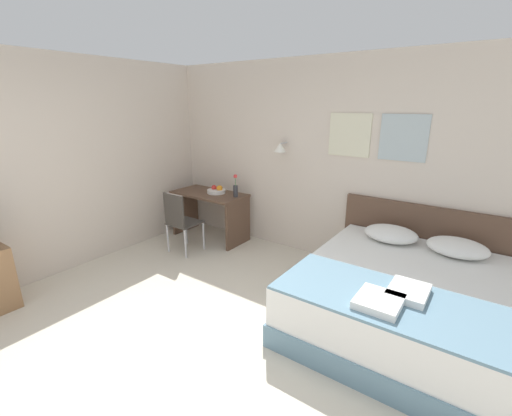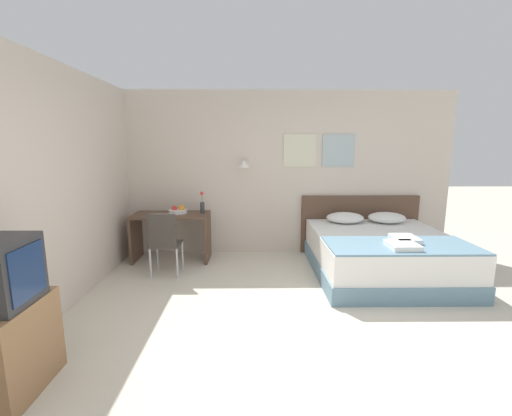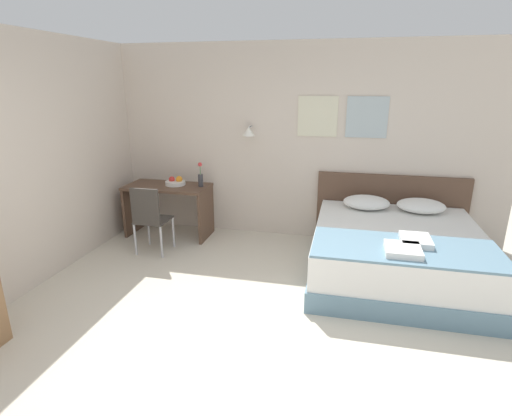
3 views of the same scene
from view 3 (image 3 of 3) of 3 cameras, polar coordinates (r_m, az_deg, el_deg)
ground_plane at (r=3.54m, az=-2.35°, el=-19.44°), size 24.00×24.00×0.00m
wall_back at (r=5.58m, az=5.08°, el=9.21°), size 5.69×0.31×2.65m
bed at (r=4.79m, az=19.35°, el=-6.16°), size 1.83×2.00×0.58m
headboard at (r=5.68m, az=18.56°, el=-0.26°), size 1.95×0.06×0.96m
pillow_left at (r=5.31m, az=15.48°, el=0.80°), size 0.58×0.47×0.16m
pillow_right at (r=5.38m, az=22.51°, el=0.31°), size 0.58×0.47×0.16m
throw_blanket at (r=4.14m, az=20.54°, el=-5.45°), size 1.78×0.80×0.02m
folded_towel_near_foot at (r=4.27m, az=21.84°, el=-4.29°), size 0.29×0.36×0.06m
folded_towel_mid_bed at (r=3.99m, az=20.25°, el=-5.63°), size 0.33×0.35×0.06m
desk at (r=5.83m, az=-12.42°, el=1.04°), size 1.17×0.60×0.74m
desk_chair at (r=5.22m, az=-14.99°, el=-1.07°), size 0.40×0.40×0.90m
fruit_bowl at (r=5.78m, az=-11.43°, el=3.65°), size 0.28×0.28×0.13m
flower_vase at (r=5.61m, az=-7.93°, el=4.33°), size 0.07×0.07×0.34m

